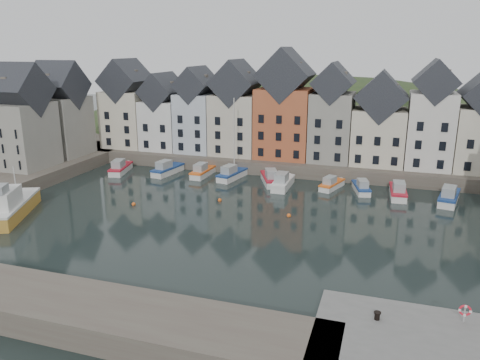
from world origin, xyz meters
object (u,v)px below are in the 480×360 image
at_px(large_vessel, 10,206).
at_px(life_ring_post, 465,311).
at_px(boat_a, 120,168).
at_px(boat_d, 232,174).
at_px(mooring_bollard, 377,315).

relative_size(large_vessel, life_ring_post, 9.10).
height_order(boat_a, boat_d, boat_d).
distance_m(large_vessel, mooring_bollard, 44.29).
bearing_deg(large_vessel, mooring_bollard, -40.09).
bearing_deg(boat_d, mooring_bollard, -47.12).
relative_size(mooring_bollard, life_ring_post, 0.43).
xyz_separation_m(boat_a, life_ring_post, (46.90, -33.28, 2.11)).
bearing_deg(boat_d, boat_a, -162.78).
height_order(large_vessel, mooring_bollard, large_vessel).
bearing_deg(life_ring_post, boat_d, 128.88).
xyz_separation_m(mooring_bollard, life_ring_post, (5.49, 1.42, 0.55)).
xyz_separation_m(boat_a, mooring_bollard, (41.40, -34.70, 1.55)).
bearing_deg(boat_a, large_vessel, -105.95).
relative_size(boat_a, boat_d, 0.55).
bearing_deg(life_ring_post, mooring_bollard, -165.51).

